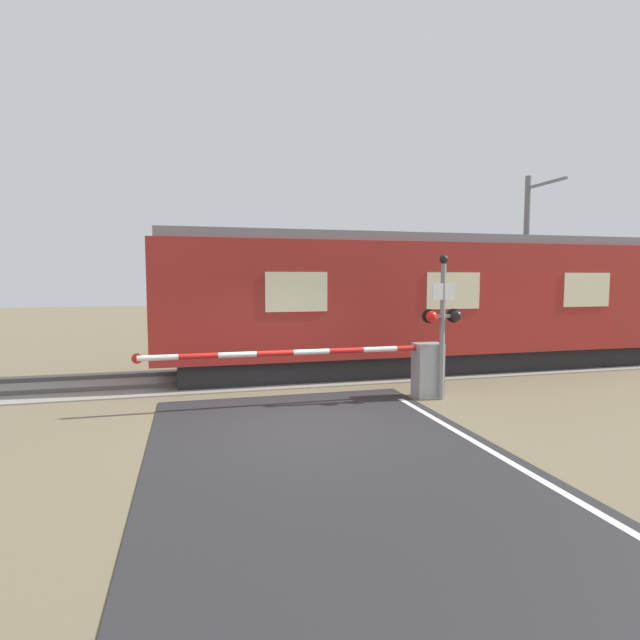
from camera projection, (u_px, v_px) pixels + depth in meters
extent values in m
plane|color=#6B6047|center=(302.00, 421.00, 9.10)|extent=(80.00, 80.00, 0.00)
cube|color=gray|center=(268.00, 376.00, 13.13)|extent=(36.00, 3.20, 0.03)
cube|color=#595451|center=(272.00, 379.00, 12.43)|extent=(36.00, 0.08, 0.10)
cube|color=#595451|center=(264.00, 369.00, 13.82)|extent=(36.00, 0.08, 0.10)
cube|color=black|center=(427.00, 359.00, 14.25)|extent=(13.70, 2.35, 0.60)
cube|color=maroon|center=(428.00, 297.00, 14.10)|extent=(14.89, 2.77, 2.92)
cube|color=slate|center=(429.00, 241.00, 13.97)|extent=(14.59, 2.55, 0.24)
cube|color=beige|center=(587.00, 290.00, 13.76)|extent=(1.49, 0.02, 0.93)
cube|color=beige|center=(453.00, 291.00, 12.74)|extent=(1.49, 0.02, 0.93)
cube|color=beige|center=(297.00, 292.00, 11.71)|extent=(1.49, 0.02, 0.93)
cube|color=gray|center=(428.00, 370.00, 10.93)|extent=(0.60, 0.44, 1.18)
cylinder|color=gray|center=(428.00, 347.00, 10.89)|extent=(0.16, 0.16, 0.18)
cylinder|color=red|center=(412.00, 348.00, 10.79)|extent=(0.75, 0.11, 0.11)
cylinder|color=white|center=(380.00, 349.00, 10.61)|extent=(0.75, 0.11, 0.11)
cylinder|color=red|center=(346.00, 351.00, 10.42)|extent=(0.75, 0.11, 0.11)
cylinder|color=white|center=(311.00, 352.00, 10.23)|extent=(0.75, 0.11, 0.11)
cylinder|color=red|center=(275.00, 353.00, 10.04)|extent=(0.75, 0.11, 0.11)
cylinder|color=white|center=(238.00, 355.00, 9.85)|extent=(0.75, 0.11, 0.11)
cylinder|color=red|center=(198.00, 356.00, 9.67)|extent=(0.75, 0.11, 0.11)
cylinder|color=white|center=(158.00, 358.00, 9.48)|extent=(0.75, 0.11, 0.11)
cylinder|color=red|center=(137.00, 359.00, 9.38)|extent=(0.20, 0.02, 0.20)
cylinder|color=gray|center=(442.00, 332.00, 10.60)|extent=(0.11, 0.11, 2.90)
cube|color=gray|center=(443.00, 316.00, 10.57)|extent=(0.70, 0.07, 0.07)
sphere|color=red|center=(431.00, 317.00, 10.45)|extent=(0.24, 0.24, 0.24)
sphere|color=black|center=(456.00, 316.00, 10.59)|extent=(0.24, 0.24, 0.24)
cylinder|color=black|center=(429.00, 316.00, 10.56)|extent=(0.30, 0.06, 0.30)
cylinder|color=black|center=(453.00, 316.00, 10.70)|extent=(0.30, 0.06, 0.30)
cube|color=white|center=(444.00, 292.00, 10.49)|extent=(0.52, 0.02, 0.35)
sphere|color=black|center=(444.00, 259.00, 10.47)|extent=(0.18, 0.18, 0.18)
cylinder|color=slate|center=(525.00, 265.00, 17.25)|extent=(0.20, 0.20, 6.07)
cube|color=slate|center=(546.00, 183.00, 16.16)|extent=(0.10, 1.80, 0.08)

